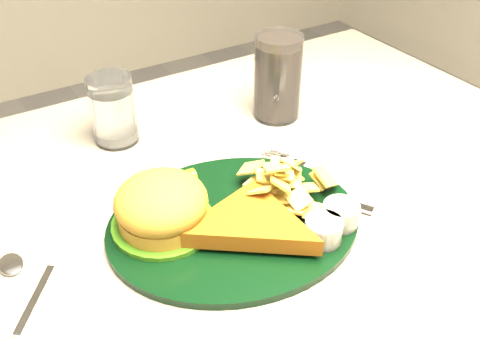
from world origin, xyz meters
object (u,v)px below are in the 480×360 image
object	(u,v)px
cola_glass	(278,77)
fork_napkin	(320,192)
dinner_plate	(234,203)
water_glass	(113,110)
table	(225,354)

from	to	relation	value
cola_glass	fork_napkin	distance (m)	0.25
dinner_plate	cola_glass	size ratio (longest dim) A/B	2.30
water_glass	fork_napkin	bearing A→B (deg)	-56.66
cola_glass	fork_napkin	xyz separation A→B (m)	(-0.08, -0.22, -0.07)
dinner_plate	water_glass	bearing A→B (deg)	112.43
dinner_plate	fork_napkin	world-z (taller)	dinner_plate
dinner_plate	fork_napkin	distance (m)	0.14
dinner_plate	table	bearing A→B (deg)	87.66
dinner_plate	cola_glass	world-z (taller)	cola_glass
table	water_glass	bearing A→B (deg)	107.67
fork_napkin	cola_glass	bearing A→B (deg)	39.73
water_glass	cola_glass	size ratio (longest dim) A/B	0.76
dinner_plate	water_glass	distance (m)	0.29
water_glass	fork_napkin	xyz separation A→B (m)	(0.19, -0.30, -0.05)
water_glass	fork_napkin	size ratio (longest dim) A/B	0.62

